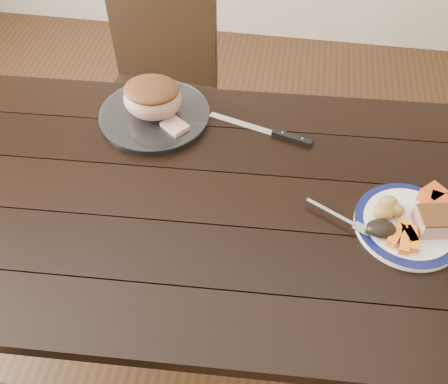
# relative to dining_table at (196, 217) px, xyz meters

# --- Properties ---
(ground) EXTENTS (4.00, 4.00, 0.00)m
(ground) POSITION_rel_dining_table_xyz_m (0.00, 0.00, -0.66)
(ground) COLOR #472B16
(ground) RESTS_ON ground
(dining_table) EXTENTS (1.65, 0.99, 0.75)m
(dining_table) POSITION_rel_dining_table_xyz_m (0.00, 0.00, 0.00)
(dining_table) COLOR black
(dining_table) RESTS_ON ground
(chair_far) EXTENTS (0.44, 0.45, 0.93)m
(chair_far) POSITION_rel_dining_table_xyz_m (-0.30, 0.74, -0.13)
(chair_far) COLOR black
(chair_far) RESTS_ON ground
(dinner_plate) EXTENTS (0.26, 0.26, 0.02)m
(dinner_plate) POSITION_rel_dining_table_xyz_m (0.54, -0.02, 0.10)
(dinner_plate) COLOR white
(dinner_plate) RESTS_ON dining_table
(plate_rim) EXTENTS (0.26, 0.26, 0.02)m
(plate_rim) POSITION_rel_dining_table_xyz_m (0.54, -0.02, 0.11)
(plate_rim) COLOR #0D1142
(plate_rim) RESTS_ON dinner_plate
(serving_platter) EXTENTS (0.32, 0.32, 0.02)m
(serving_platter) POSITION_rel_dining_table_xyz_m (-0.18, 0.28, 0.10)
(serving_platter) COLOR white
(serving_platter) RESTS_ON dining_table
(pork_slice) EXTENTS (0.11, 0.09, 0.04)m
(pork_slice) POSITION_rel_dining_table_xyz_m (0.60, -0.02, 0.13)
(pork_slice) COLOR tan
(pork_slice) RESTS_ON dinner_plate
(roasted_potatoes) EXTENTS (0.08, 0.07, 0.04)m
(roasted_potatoes) POSITION_rel_dining_table_xyz_m (0.48, -0.00, 0.13)
(roasted_potatoes) COLOR gold
(roasted_potatoes) RESTS_ON dinner_plate
(carrot_batons) EXTENTS (0.08, 0.10, 0.02)m
(carrot_batons) POSITION_rel_dining_table_xyz_m (0.52, -0.07, 0.12)
(carrot_batons) COLOR orange
(carrot_batons) RESTS_ON dinner_plate
(pumpkin_wedges) EXTENTS (0.08, 0.09, 0.04)m
(pumpkin_wedges) POSITION_rel_dining_table_xyz_m (0.60, 0.05, 0.13)
(pumpkin_wedges) COLOR #E95119
(pumpkin_wedges) RESTS_ON dinner_plate
(dark_mushroom) EXTENTS (0.07, 0.05, 0.03)m
(dark_mushroom) POSITION_rel_dining_table_xyz_m (0.47, -0.06, 0.13)
(dark_mushroom) COLOR black
(dark_mushroom) RESTS_ON dinner_plate
(fork) EXTENTS (0.17, 0.10, 0.00)m
(fork) POSITION_rel_dining_table_xyz_m (0.38, -0.03, 0.11)
(fork) COLOR silver
(fork) RESTS_ON dinner_plate
(roast_joint) EXTENTS (0.17, 0.15, 0.11)m
(roast_joint) POSITION_rel_dining_table_xyz_m (-0.18, 0.28, 0.16)
(roast_joint) COLOR tan
(roast_joint) RESTS_ON serving_platter
(cut_slice) EXTENTS (0.09, 0.09, 0.02)m
(cut_slice) POSITION_rel_dining_table_xyz_m (-0.10, 0.23, 0.12)
(cut_slice) COLOR tan
(cut_slice) RESTS_ON serving_platter
(carving_knife) EXTENTS (0.31, 0.11, 0.01)m
(carving_knife) POSITION_rel_dining_table_xyz_m (0.20, 0.26, 0.10)
(carving_knife) COLOR silver
(carving_knife) RESTS_ON dining_table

